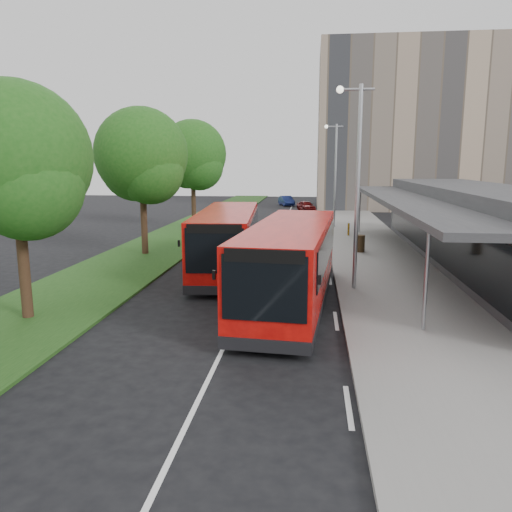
{
  "coord_description": "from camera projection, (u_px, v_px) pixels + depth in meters",
  "views": [
    {
      "loc": [
        2.43,
        -18.16,
        5.19
      ],
      "look_at": [
        0.22,
        1.44,
        1.5
      ],
      "focal_mm": 35.0,
      "sensor_mm": 36.0,
      "label": 1
    }
  ],
  "objects": [
    {
      "name": "kerb_dashes",
      "position": [
        323.0,
        233.0,
        37.15
      ],
      "size": [
        0.12,
        56.0,
        0.01
      ],
      "color": "silver",
      "rests_on": "ground"
    },
    {
      "name": "office_block",
      "position": [
        416.0,
        129.0,
        56.79
      ],
      "size": [
        22.0,
        12.0,
        18.0
      ],
      "primitive_type": "cube",
      "color": "tan",
      "rests_on": "ground"
    },
    {
      "name": "ground",
      "position": [
        246.0,
        301.0,
        18.96
      ],
      "size": [
        120.0,
        120.0,
        0.0
      ],
      "primitive_type": "plane",
      "color": "black",
      "rests_on": "ground"
    },
    {
      "name": "car_near",
      "position": [
        306.0,
        206.0,
        54.9
      ],
      "size": [
        2.4,
        3.46,
        1.09
      ],
      "primitive_type": "imported",
      "rotation": [
        0.0,
        0.0,
        0.38
      ],
      "color": "#590C0D",
      "rests_on": "ground"
    },
    {
      "name": "lamp_post_near",
      "position": [
        356.0,
        175.0,
        19.59
      ],
      "size": [
        1.44,
        0.28,
        8.0
      ],
      "color": "#999CA2",
      "rests_on": "pavement"
    },
    {
      "name": "bus_main",
      "position": [
        291.0,
        264.0,
        18.17
      ],
      "size": [
        3.63,
        10.9,
        3.03
      ],
      "rotation": [
        0.0,
        0.0,
        -0.09
      ],
      "color": "red",
      "rests_on": "ground"
    },
    {
      "name": "car_far",
      "position": [
        286.0,
        201.0,
        61.2
      ],
      "size": [
        2.29,
        3.84,
        1.19
      ],
      "primitive_type": "imported",
      "rotation": [
        0.0,
        0.0,
        0.3
      ],
      "color": "navy",
      "rests_on": "ground"
    },
    {
      "name": "tree_mid",
      "position": [
        142.0,
        160.0,
        27.59
      ],
      "size": [
        5.13,
        5.13,
        8.24
      ],
      "color": "#362115",
      "rests_on": "ground"
    },
    {
      "name": "lane_centre_line",
      "position": [
        275.0,
        241.0,
        33.61
      ],
      "size": [
        0.12,
        70.0,
        0.01
      ],
      "primitive_type": "cube",
      "color": "silver",
      "rests_on": "ground"
    },
    {
      "name": "pavement",
      "position": [
        359.0,
        231.0,
        37.82
      ],
      "size": [
        5.0,
        80.0,
        0.15
      ],
      "primitive_type": "cube",
      "color": "slate",
      "rests_on": "ground"
    },
    {
      "name": "station_building",
      "position": [
        479.0,
        226.0,
        25.2
      ],
      "size": [
        7.7,
        26.0,
        4.0
      ],
      "color": "#2F2F31",
      "rests_on": "ground"
    },
    {
      "name": "grass_verge",
      "position": [
        191.0,
        229.0,
        39.25
      ],
      "size": [
        5.0,
        80.0,
        0.1
      ],
      "primitive_type": "cube",
      "color": "#183F14",
      "rests_on": "ground"
    },
    {
      "name": "tree_near",
      "position": [
        16.0,
        168.0,
        15.92
      ],
      "size": [
        4.85,
        4.85,
        7.8
      ],
      "color": "#362115",
      "rests_on": "ground"
    },
    {
      "name": "litter_bin",
      "position": [
        360.0,
        243.0,
        28.64
      ],
      "size": [
        0.58,
        0.58,
        0.96
      ],
      "primitive_type": "cylinder",
      "rotation": [
        0.0,
        0.0,
        0.09
      ],
      "color": "#342615",
      "rests_on": "pavement"
    },
    {
      "name": "tree_far",
      "position": [
        193.0,
        159.0,
        39.27
      ],
      "size": [
        5.32,
        5.32,
        8.55
      ],
      "color": "#362115",
      "rests_on": "ground"
    },
    {
      "name": "bollard",
      "position": [
        349.0,
        229.0,
        35.09
      ],
      "size": [
        0.15,
        0.15,
        0.86
      ],
      "primitive_type": "cylinder",
      "rotation": [
        0.0,
        0.0,
        -0.07
      ],
      "color": "orange",
      "rests_on": "pavement"
    },
    {
      "name": "lamp_post_far",
      "position": [
        334.0,
        169.0,
        39.13
      ],
      "size": [
        1.44,
        0.28,
        8.0
      ],
      "color": "#999CA2",
      "rests_on": "pavement"
    },
    {
      "name": "bus_second",
      "position": [
        228.0,
        240.0,
        23.94
      ],
      "size": [
        3.42,
        10.64,
        2.97
      ],
      "rotation": [
        0.0,
        0.0,
        0.07
      ],
      "color": "red",
      "rests_on": "ground"
    }
  ]
}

